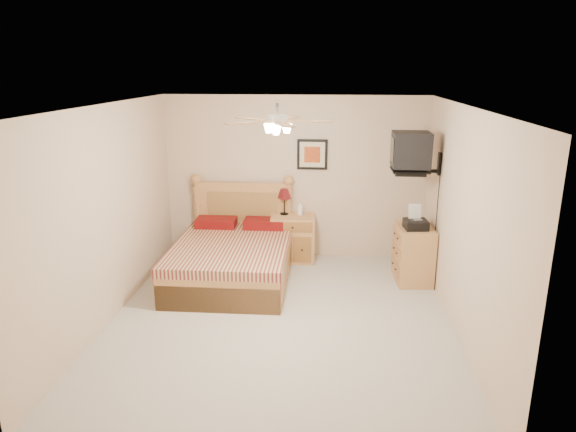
# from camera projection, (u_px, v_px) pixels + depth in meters

# --- Properties ---
(floor) EXTENTS (4.50, 4.50, 0.00)m
(floor) POSITION_uv_depth(u_px,v_px,m) (280.00, 320.00, 6.10)
(floor) COLOR #ADA89C
(floor) RESTS_ON ground
(ceiling) EXTENTS (4.00, 4.50, 0.04)m
(ceiling) POSITION_uv_depth(u_px,v_px,m) (279.00, 106.00, 5.40)
(ceiling) COLOR white
(ceiling) RESTS_ON ground
(wall_back) EXTENTS (4.00, 0.04, 2.50)m
(wall_back) POSITION_uv_depth(u_px,v_px,m) (295.00, 178.00, 7.90)
(wall_back) COLOR beige
(wall_back) RESTS_ON ground
(wall_front) EXTENTS (4.00, 0.04, 2.50)m
(wall_front) POSITION_uv_depth(u_px,v_px,m) (247.00, 311.00, 3.60)
(wall_front) COLOR beige
(wall_front) RESTS_ON ground
(wall_left) EXTENTS (0.04, 4.50, 2.50)m
(wall_left) POSITION_uv_depth(u_px,v_px,m) (107.00, 215.00, 5.91)
(wall_left) COLOR beige
(wall_left) RESTS_ON ground
(wall_right) EXTENTS (0.04, 4.50, 2.50)m
(wall_right) POSITION_uv_depth(u_px,v_px,m) (462.00, 224.00, 5.58)
(wall_right) COLOR beige
(wall_right) RESTS_ON ground
(bed) EXTENTS (1.57, 2.05, 1.32)m
(bed) POSITION_uv_depth(u_px,v_px,m) (231.00, 236.00, 7.05)
(bed) COLOR #B36635
(bed) RESTS_ON ground
(nightstand) EXTENTS (0.69, 0.53, 0.72)m
(nightstand) POSITION_uv_depth(u_px,v_px,m) (293.00, 238.00, 7.92)
(nightstand) COLOR #C57A48
(nightstand) RESTS_ON ground
(table_lamp) EXTENTS (0.25, 0.25, 0.40)m
(table_lamp) POSITION_uv_depth(u_px,v_px,m) (284.00, 202.00, 7.83)
(table_lamp) COLOR #5D1317
(table_lamp) RESTS_ON nightstand
(lotion_bottle) EXTENTS (0.09, 0.09, 0.21)m
(lotion_bottle) POSITION_uv_depth(u_px,v_px,m) (300.00, 208.00, 7.82)
(lotion_bottle) COLOR white
(lotion_bottle) RESTS_ON nightstand
(framed_picture) EXTENTS (0.46, 0.04, 0.46)m
(framed_picture) POSITION_uv_depth(u_px,v_px,m) (312.00, 154.00, 7.76)
(framed_picture) COLOR black
(framed_picture) RESTS_ON wall_back
(dresser) EXTENTS (0.50, 0.70, 0.79)m
(dresser) POSITION_uv_depth(u_px,v_px,m) (413.00, 254.00, 7.13)
(dresser) COLOR #B78344
(dresser) RESTS_ON ground
(fax_machine) EXTENTS (0.33, 0.35, 0.32)m
(fax_machine) POSITION_uv_depth(u_px,v_px,m) (416.00, 217.00, 6.87)
(fax_machine) COLOR black
(fax_machine) RESTS_ON dresser
(magazine_lower) EXTENTS (0.25, 0.28, 0.02)m
(magazine_lower) POSITION_uv_depth(u_px,v_px,m) (411.00, 221.00, 7.25)
(magazine_lower) COLOR #BDB098
(magazine_lower) RESTS_ON dresser
(magazine_upper) EXTENTS (0.30, 0.34, 0.02)m
(magazine_upper) POSITION_uv_depth(u_px,v_px,m) (410.00, 219.00, 7.23)
(magazine_upper) COLOR tan
(magazine_upper) RESTS_ON magazine_lower
(wall_tv) EXTENTS (0.56, 0.46, 0.58)m
(wall_tv) POSITION_uv_depth(u_px,v_px,m) (422.00, 153.00, 6.73)
(wall_tv) COLOR black
(wall_tv) RESTS_ON wall_right
(ceiling_fan) EXTENTS (1.14, 1.14, 0.28)m
(ceiling_fan) POSITION_uv_depth(u_px,v_px,m) (277.00, 121.00, 5.25)
(ceiling_fan) COLOR silver
(ceiling_fan) RESTS_ON ceiling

